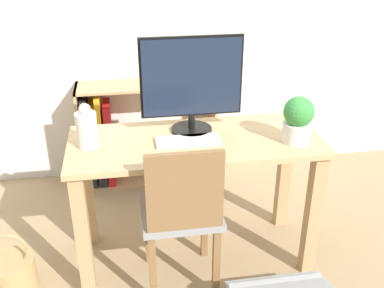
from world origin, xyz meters
The scene contains 9 objects.
ground_plane centered at (0.00, 0.00, 0.00)m, with size 10.00×10.00×0.00m, color #997F5B.
desk centered at (0.00, 0.00, 0.59)m, with size 1.31×0.56×0.76m.
monitor centered at (0.00, 0.11, 1.03)m, with size 0.53×0.22×0.51m.
keyboard centered at (-0.04, -0.03, 0.76)m, with size 0.33×0.13×0.02m.
vase centered at (-0.54, 0.01, 0.86)m, with size 0.11×0.11×0.23m.
potted_plant centered at (0.51, -0.11, 0.88)m, with size 0.15×0.15×0.24m.
chair centered at (-0.11, -0.24, 0.48)m, with size 0.40×0.40×0.87m.
bookshelf centered at (-0.38, 0.93, 0.36)m, with size 0.98×0.28×0.76m.
basket centered at (-0.99, -0.14, 0.11)m, with size 0.24×0.24×0.37m.
Camera 1 is at (-0.36, -2.08, 1.76)m, focal length 42.00 mm.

